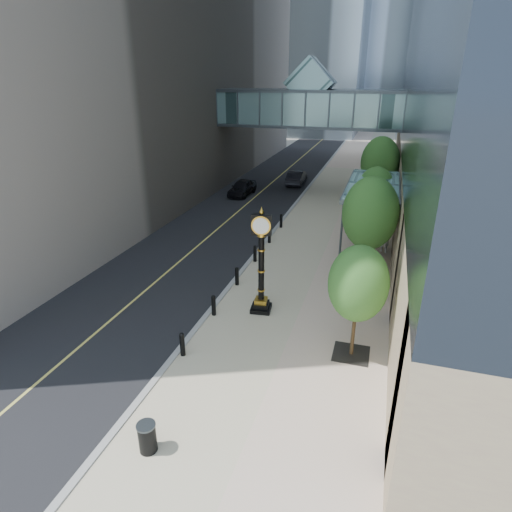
# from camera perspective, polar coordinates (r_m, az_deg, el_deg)

# --- Properties ---
(ground) EXTENTS (320.00, 320.00, 0.00)m
(ground) POSITION_cam_1_polar(r_m,az_deg,el_deg) (15.88, -2.15, -16.92)
(ground) COLOR gray
(ground) RESTS_ON ground
(road) EXTENTS (8.00, 180.00, 0.02)m
(road) POSITION_cam_1_polar(r_m,az_deg,el_deg) (53.64, 4.82, 11.92)
(road) COLOR black
(road) RESTS_ON ground
(sidewalk) EXTENTS (8.00, 180.00, 0.06)m
(sidewalk) POSITION_cam_1_polar(r_m,az_deg,el_deg) (52.57, 13.53, 11.18)
(sidewalk) COLOR #B4A88A
(sidewalk) RESTS_ON ground
(curb) EXTENTS (0.25, 180.00, 0.07)m
(curb) POSITION_cam_1_polar(r_m,az_deg,el_deg) (52.95, 9.13, 11.60)
(curb) COLOR gray
(curb) RESTS_ON ground
(skywalk) EXTENTS (17.00, 4.20, 5.80)m
(skywalk) POSITION_cam_1_polar(r_m,az_deg,el_deg) (40.19, 7.16, 19.25)
(skywalk) COLOR slate
(skywalk) RESTS_ON ground
(entrance_canopy) EXTENTS (3.00, 8.00, 4.38)m
(entrance_canopy) POSITION_cam_1_polar(r_m,az_deg,el_deg) (26.18, 15.34, 8.92)
(entrance_canopy) COLOR #383F44
(entrance_canopy) RESTS_ON ground
(bollard_row) EXTENTS (0.20, 16.20, 0.90)m
(bollard_row) POSITION_cam_1_polar(r_m,az_deg,el_deg) (23.65, -1.28, -1.19)
(bollard_row) COLOR black
(bollard_row) RESTS_ON sidewalk
(street_trees) EXTENTS (2.91, 28.31, 5.98)m
(street_trees) POSITION_cam_1_polar(r_m,az_deg,el_deg) (28.93, 15.74, 9.11)
(street_trees) COLOR black
(street_trees) RESTS_ON sidewalk
(street_clock) EXTENTS (1.02, 1.02, 4.87)m
(street_clock) POSITION_cam_1_polar(r_m,az_deg,el_deg) (19.16, 0.71, -1.76)
(street_clock) COLOR black
(street_clock) RESTS_ON sidewalk
(trash_bin) EXTENTS (0.67, 0.67, 0.90)m
(trash_bin) POSITION_cam_1_polar(r_m,az_deg,el_deg) (13.78, -14.28, -22.48)
(trash_bin) COLOR black
(trash_bin) RESTS_ON sidewalk
(pedestrian) EXTENTS (0.68, 0.58, 1.60)m
(pedestrian) POSITION_cam_1_polar(r_m,az_deg,el_deg) (27.45, 16.77, 2.08)
(pedestrian) COLOR beige
(pedestrian) RESTS_ON sidewalk
(car_near) EXTENTS (1.88, 4.18, 1.39)m
(car_near) POSITION_cam_1_polar(r_m,az_deg,el_deg) (39.62, -1.85, 9.11)
(car_near) COLOR black
(car_near) RESTS_ON road
(car_far) EXTENTS (1.61, 4.36, 1.42)m
(car_far) POSITION_cam_1_polar(r_m,az_deg,el_deg) (43.91, 5.44, 10.41)
(car_far) COLOR black
(car_far) RESTS_ON road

